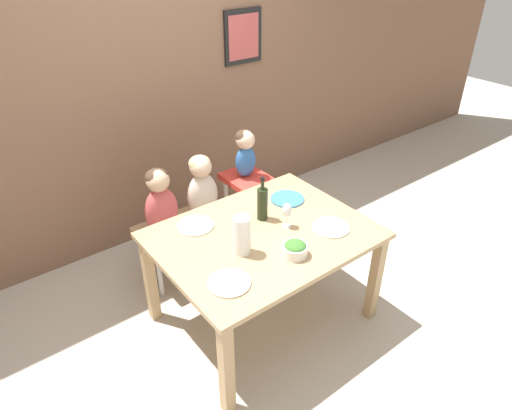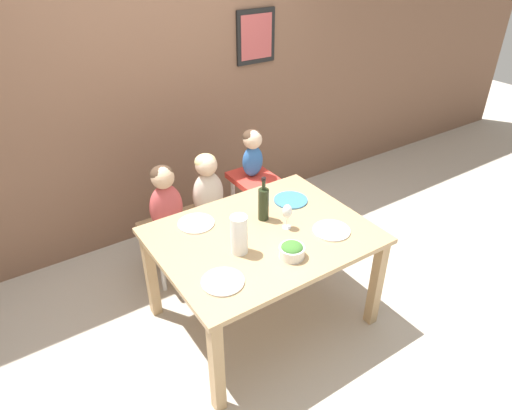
% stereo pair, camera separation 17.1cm
% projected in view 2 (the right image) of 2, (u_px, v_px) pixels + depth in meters
% --- Properties ---
extents(ground_plane, '(14.00, 14.00, 0.00)m').
position_uv_depth(ground_plane, '(262.00, 316.00, 3.42)').
color(ground_plane, '#BCB2A3').
extents(wall_back, '(10.00, 0.09, 2.70)m').
position_uv_depth(wall_back, '(160.00, 86.00, 3.79)').
color(wall_back, brown).
rests_on(wall_back, ground_plane).
extents(dining_table, '(1.40, 1.08, 0.76)m').
position_uv_depth(dining_table, '(263.00, 245.00, 3.07)').
color(dining_table, tan).
rests_on(dining_table, ground_plane).
extents(chair_far_left, '(0.39, 0.43, 0.46)m').
position_uv_depth(chair_far_left, '(170.00, 235.00, 3.63)').
color(chair_far_left, silver).
rests_on(chair_far_left, ground_plane).
extents(chair_far_center, '(0.39, 0.43, 0.46)m').
position_uv_depth(chair_far_center, '(210.00, 221.00, 3.80)').
color(chair_far_center, silver).
rests_on(chair_far_center, ground_plane).
extents(chair_right_highchair, '(0.33, 0.37, 0.69)m').
position_uv_depth(chair_right_highchair, '(253.00, 191.00, 3.92)').
color(chair_right_highchair, silver).
rests_on(chair_right_highchair, ground_plane).
extents(person_child_left, '(0.26, 0.18, 0.54)m').
position_uv_depth(person_child_left, '(165.00, 197.00, 3.45)').
color(person_child_left, '#C64C4C').
rests_on(person_child_left, chair_far_left).
extents(person_child_center, '(0.26, 0.18, 0.54)m').
position_uv_depth(person_child_center, '(207.00, 184.00, 3.62)').
color(person_child_center, beige).
rests_on(person_child_center, chair_far_center).
extents(person_baby_right, '(0.18, 0.16, 0.41)m').
position_uv_depth(person_baby_right, '(252.00, 150.00, 3.72)').
color(person_baby_right, '#3366B2').
rests_on(person_baby_right, chair_right_highchair).
extents(wine_bottle, '(0.07, 0.07, 0.32)m').
position_uv_depth(wine_bottle, '(263.00, 203.00, 3.10)').
color(wine_bottle, '#232D19').
rests_on(wine_bottle, dining_table).
extents(paper_towel_roll, '(0.11, 0.11, 0.26)m').
position_uv_depth(paper_towel_roll, '(239.00, 235.00, 2.78)').
color(paper_towel_roll, white).
rests_on(paper_towel_roll, dining_table).
extents(wine_glass_near, '(0.07, 0.07, 0.18)m').
position_uv_depth(wine_glass_near, '(287.00, 212.00, 3.01)').
color(wine_glass_near, white).
rests_on(wine_glass_near, dining_table).
extents(salad_bowl_large, '(0.16, 0.16, 0.10)m').
position_uv_depth(salad_bowl_large, '(292.00, 250.00, 2.78)').
color(salad_bowl_large, white).
rests_on(salad_bowl_large, dining_table).
extents(dinner_plate_front_left, '(0.25, 0.25, 0.01)m').
position_uv_depth(dinner_plate_front_left, '(223.00, 282.00, 2.60)').
color(dinner_plate_front_left, silver).
rests_on(dinner_plate_front_left, dining_table).
extents(dinner_plate_back_left, '(0.25, 0.25, 0.01)m').
position_uv_depth(dinner_plate_back_left, '(196.00, 223.00, 3.11)').
color(dinner_plate_back_left, silver).
rests_on(dinner_plate_back_left, dining_table).
extents(dinner_plate_back_right, '(0.25, 0.25, 0.01)m').
position_uv_depth(dinner_plate_back_right, '(291.00, 200.00, 3.37)').
color(dinner_plate_back_right, teal).
rests_on(dinner_plate_back_right, dining_table).
extents(dinner_plate_front_right, '(0.25, 0.25, 0.01)m').
position_uv_depth(dinner_plate_front_right, '(331.00, 230.00, 3.04)').
color(dinner_plate_front_right, silver).
rests_on(dinner_plate_front_right, dining_table).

